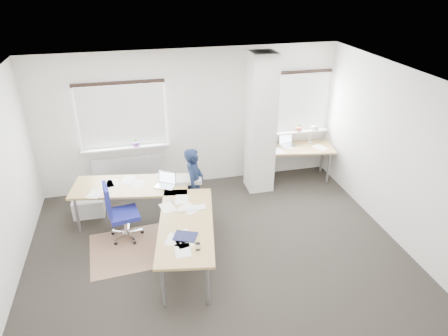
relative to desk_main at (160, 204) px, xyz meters
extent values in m
plane|color=#282420|center=(0.83, -0.63, -0.69)|extent=(6.00, 6.00, 0.00)
cube|color=beige|center=(0.83, 1.87, 0.71)|extent=(6.00, 0.04, 2.80)
cube|color=beige|center=(0.83, -3.13, 0.71)|extent=(6.00, 0.04, 2.80)
cube|color=beige|center=(3.83, -0.63, 0.71)|extent=(0.04, 5.00, 2.80)
cube|color=white|center=(0.83, -0.63, 2.11)|extent=(6.00, 5.00, 0.04)
cube|color=beige|center=(2.13, 1.32, 0.70)|extent=(0.50, 0.50, 2.78)
cube|color=white|center=(-0.47, 1.84, 0.91)|extent=(1.60, 0.04, 1.20)
cube|color=white|center=(-0.47, 1.80, 0.91)|extent=(1.60, 0.02, 1.20)
cube|color=white|center=(-0.47, 1.77, 0.29)|extent=(1.70, 0.20, 0.04)
cube|color=white|center=(3.13, 1.84, 0.91)|extent=(1.20, 0.04, 1.20)
cube|color=white|center=(3.13, 1.80, 0.91)|extent=(1.20, 0.02, 1.20)
cube|color=white|center=(3.13, 1.77, 0.29)|extent=(1.30, 0.20, 0.04)
cube|color=silver|center=(-0.47, 1.79, -0.24)|extent=(1.40, 0.10, 0.60)
cylinder|color=#783F8B|center=(-0.27, 1.75, 0.35)|extent=(0.12, 0.12, 0.08)
imported|color=#386B2B|center=(-0.27, 1.75, 0.39)|extent=(0.09, 0.06, 0.17)
cylinder|color=#97493A|center=(3.13, 1.75, 0.35)|extent=(0.12, 0.12, 0.08)
imported|color=#386B2B|center=(3.13, 1.75, 0.39)|extent=(0.09, 0.07, 0.17)
cube|color=#986E53|center=(-0.48, -0.17, -0.69)|extent=(1.49, 1.28, 0.01)
cube|color=white|center=(-1.25, 1.07, -0.53)|extent=(0.56, 0.40, 0.33)
cube|color=#A17E45|center=(-0.45, 0.67, 0.02)|extent=(2.11, 1.14, 0.04)
cube|color=#A17E45|center=(0.33, -0.68, 0.02)|extent=(1.14, 2.11, 0.04)
cylinder|color=#97969C|center=(-1.38, 0.54, -0.35)|extent=(0.05, 0.05, 0.69)
cylinder|color=#97969C|center=(-1.28, 1.13, -0.35)|extent=(0.05, 0.05, 0.69)
cylinder|color=#97969C|center=(0.49, 0.81, -0.35)|extent=(0.05, 0.05, 0.69)
cylinder|color=#97969C|center=(-0.12, -1.51, -0.35)|extent=(0.05, 0.05, 0.69)
cylinder|color=#97969C|center=(0.47, -1.62, -0.35)|extent=(0.05, 0.05, 0.69)
cylinder|color=#97969C|center=(0.78, 0.15, -0.35)|extent=(0.05, 0.05, 0.69)
cube|color=#B7B7BC|center=(0.14, 0.49, 0.05)|extent=(0.40, 0.36, 0.01)
cube|color=#B7B7BC|center=(0.20, 0.59, 0.16)|extent=(0.31, 0.20, 0.22)
cube|color=silver|center=(0.20, 0.59, 0.16)|extent=(0.27, 0.17, 0.19)
cube|color=white|center=(0.48, -0.32, 0.05)|extent=(0.44, 0.15, 0.02)
cube|color=#15173A|center=(0.27, -1.01, 0.05)|extent=(0.39, 0.35, 0.01)
cube|color=beige|center=(0.57, 0.58, 0.07)|extent=(0.48, 0.37, 0.07)
imported|color=white|center=(0.20, -0.06, 0.07)|extent=(0.09, 0.09, 0.07)
cylinder|color=silver|center=(0.40, -1.33, 0.09)|extent=(0.07, 0.07, 0.10)
cube|color=#A17E45|center=(3.08, 1.52, 0.02)|extent=(1.50, 0.93, 0.04)
cylinder|color=#97969C|center=(2.44, 1.37, -0.35)|extent=(0.05, 0.05, 0.69)
cylinder|color=#97969C|center=(3.63, 1.17, -0.35)|extent=(0.05, 0.05, 0.69)
cylinder|color=#97969C|center=(2.53, 1.87, -0.35)|extent=(0.05, 0.05, 0.69)
cylinder|color=#97969C|center=(3.71, 1.66, -0.35)|extent=(0.05, 0.05, 0.69)
cube|color=#B7B7BC|center=(2.87, 1.64, 0.05)|extent=(0.37, 0.29, 0.01)
cube|color=#B7B7BC|center=(2.85, 1.75, 0.16)|extent=(0.33, 0.11, 0.22)
cube|color=silver|center=(2.85, 1.75, 0.16)|extent=(0.29, 0.09, 0.19)
cylinder|color=silver|center=(3.38, 1.66, 0.05)|extent=(0.10, 0.10, 0.02)
cylinder|color=silver|center=(3.38, 1.66, 0.24)|extent=(0.02, 0.16, 0.38)
cylinder|color=silver|center=(3.38, 1.54, 0.46)|extent=(0.02, 0.29, 0.13)
cone|color=silver|center=(3.38, 1.40, 0.44)|extent=(0.14, 0.16, 0.17)
cube|color=navy|center=(-0.59, 0.18, -0.23)|extent=(0.53, 0.53, 0.08)
cube|color=navy|center=(-0.82, 0.14, 0.11)|extent=(0.12, 0.41, 0.50)
cylinder|color=silver|center=(-0.59, 0.18, -0.42)|extent=(0.06, 0.06, 0.34)
cylinder|color=black|center=(-0.33, 0.22, -0.66)|extent=(0.06, 0.04, 0.06)
cylinder|color=black|center=(-0.55, 0.44, -0.66)|extent=(0.04, 0.06, 0.06)
cylinder|color=black|center=(-0.82, 0.30, -0.66)|extent=(0.07, 0.05, 0.06)
cylinder|color=black|center=(-0.77, -0.01, -0.66)|extent=(0.06, 0.06, 0.06)
cylinder|color=black|center=(-0.47, -0.05, -0.66)|extent=(0.05, 0.07, 0.06)
imported|color=black|center=(0.66, 0.53, -0.01)|extent=(0.49, 0.59, 1.37)
camera|label=1|loc=(-0.26, -5.60, 3.49)|focal=32.00mm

